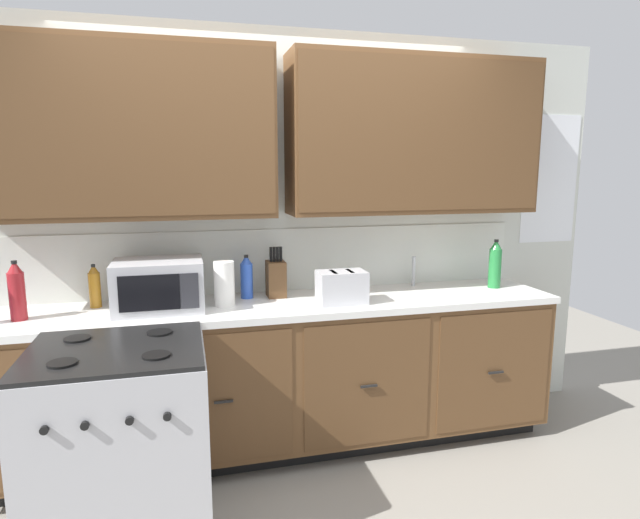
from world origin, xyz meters
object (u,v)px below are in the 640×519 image
(toaster, at_px, (342,287))
(paper_towel_roll, at_px, (224,284))
(microwave, at_px, (159,285))
(bottle_red, at_px, (17,291))
(bottle_amber, at_px, (95,286))
(stove_range, at_px, (122,447))
(knife_block, at_px, (276,278))
(bottle_blue, at_px, (247,277))
(bottle_green, at_px, (495,264))

(toaster, relative_size, paper_towel_roll, 1.08)
(microwave, xyz_separation_m, bottle_red, (-0.70, -0.03, 0.01))
(bottle_amber, xyz_separation_m, bottle_red, (-0.35, -0.17, 0.03))
(stove_range, distance_m, knife_block, 1.29)
(paper_towel_roll, bearing_deg, toaster, -8.97)
(paper_towel_roll, bearing_deg, knife_block, 25.31)
(toaster, bearing_deg, microwave, 173.68)
(knife_block, xyz_separation_m, bottle_blue, (-0.18, 0.01, 0.01))
(bottle_blue, bearing_deg, knife_block, -2.24)
(stove_range, bearing_deg, paper_towel_roll, 49.85)
(microwave, bearing_deg, paper_towel_roll, -1.32)
(microwave, xyz_separation_m, knife_block, (0.68, 0.15, -0.02))
(stove_range, relative_size, toaster, 3.39)
(microwave, distance_m, bottle_red, 0.70)
(microwave, height_order, bottle_green, bottle_green)
(bottle_green, relative_size, bottle_amber, 1.29)
(paper_towel_roll, height_order, bottle_blue, bottle_blue)
(bottle_amber, bearing_deg, paper_towel_roll, -12.46)
(stove_range, xyz_separation_m, microwave, (0.17, 0.63, 0.60))
(paper_towel_roll, bearing_deg, bottle_red, -179.09)
(stove_range, distance_m, toaster, 1.41)
(knife_block, bearing_deg, bottle_blue, 177.76)
(toaster, xyz_separation_m, bottle_amber, (-1.38, 0.26, 0.03))
(microwave, relative_size, bottle_green, 1.50)
(stove_range, relative_size, microwave, 1.98)
(knife_block, relative_size, paper_towel_roll, 1.19)
(bottle_green, distance_m, bottle_amber, 2.48)
(knife_block, relative_size, bottle_blue, 1.17)
(paper_towel_roll, relative_size, bottle_blue, 0.98)
(toaster, relative_size, bottle_blue, 1.05)
(knife_block, height_order, bottle_red, bottle_red)
(knife_block, distance_m, bottle_red, 1.39)
(microwave, xyz_separation_m, paper_towel_roll, (0.36, -0.01, -0.01))
(bottle_red, bearing_deg, toaster, -2.93)
(knife_block, bearing_deg, bottle_red, -172.99)
(toaster, bearing_deg, bottle_blue, 153.02)
(toaster, distance_m, bottle_amber, 1.40)
(knife_block, relative_size, bottle_amber, 1.25)
(knife_block, xyz_separation_m, bottle_red, (-1.38, -0.17, 0.04))
(knife_block, bearing_deg, toaster, -37.01)
(bottle_green, relative_size, bottle_red, 1.02)
(stove_range, xyz_separation_m, bottle_blue, (0.67, 0.78, 0.59))
(bottle_green, height_order, bottle_red, bottle_green)
(toaster, bearing_deg, knife_block, 142.99)
(toaster, distance_m, bottle_red, 1.73)
(bottle_amber, height_order, bottle_blue, bottle_blue)
(bottle_blue, bearing_deg, toaster, -26.98)
(bottle_green, xyz_separation_m, bottle_blue, (-1.62, 0.12, -0.03))
(bottle_amber, bearing_deg, toaster, -10.78)
(microwave, xyz_separation_m, bottle_amber, (-0.35, 0.15, -0.02))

